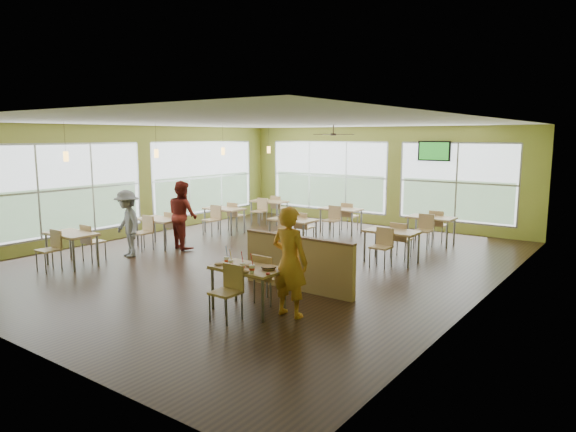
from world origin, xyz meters
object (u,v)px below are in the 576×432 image
object	(u,v)px
half_wall_divider	(298,263)
food_basket	(269,268)
man_plaid	(290,262)
main_table	(248,274)

from	to	relation	value
half_wall_divider	food_basket	xyz separation A→B (m)	(0.38, -1.38, 0.26)
half_wall_divider	man_plaid	bearing A→B (deg)	-60.74
half_wall_divider	food_basket	distance (m)	1.45
food_basket	main_table	bearing A→B (deg)	-169.04
half_wall_divider	man_plaid	xyz separation A→B (m)	(0.69, -1.23, 0.38)
man_plaid	main_table	bearing A→B (deg)	17.14
main_table	food_basket	size ratio (longest dim) A/B	6.02
main_table	food_basket	distance (m)	0.41
man_plaid	food_basket	xyz separation A→B (m)	(-0.32, -0.14, -0.12)
main_table	man_plaid	size ratio (longest dim) A/B	0.84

